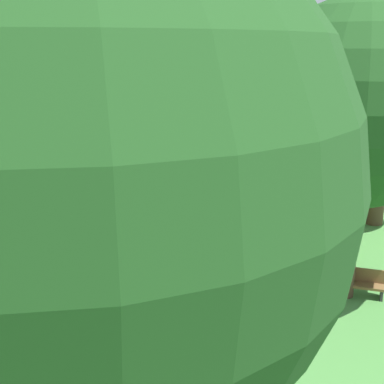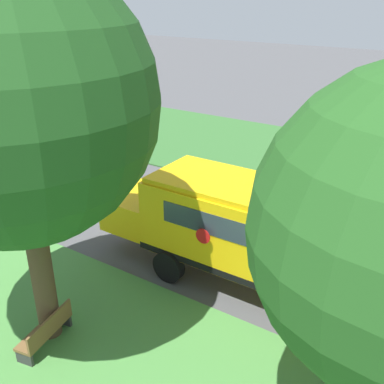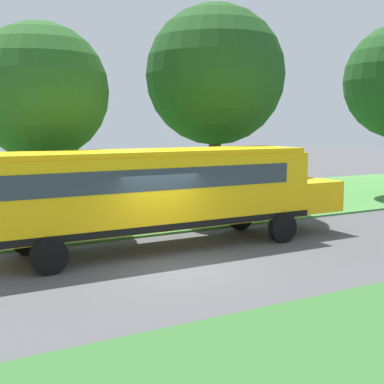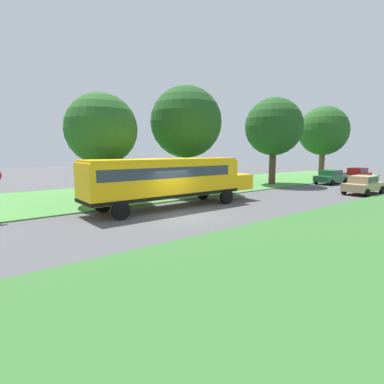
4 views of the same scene
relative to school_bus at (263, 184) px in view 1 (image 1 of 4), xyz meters
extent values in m
plane|color=#4C4C4F|center=(2.26, -0.65, -1.92)|extent=(120.00, 120.00, 0.00)
cube|color=#33662D|center=(11.26, -0.65, -1.89)|extent=(10.00, 80.00, 0.07)
cube|color=yellow|center=(0.00, -0.29, -0.02)|extent=(2.50, 10.50, 2.20)
cube|color=yellow|center=(0.00, 5.91, -0.57)|extent=(2.20, 1.90, 1.10)
cube|color=yellow|center=(0.00, -0.29, 1.16)|extent=(2.35, 10.29, 0.16)
cube|color=black|center=(0.00, -0.29, -1.00)|extent=(2.54, 10.54, 0.20)
cube|color=#2D3842|center=(0.00, -0.59, 0.44)|extent=(2.53, 9.24, 0.64)
cube|color=#2D3842|center=(0.00, 4.91, 0.44)|extent=(2.25, 0.12, 0.80)
cylinder|color=red|center=(-1.43, 2.60, 0.13)|extent=(0.03, 0.44, 0.44)
cylinder|color=black|center=(-1.25, 3.91, -1.42)|extent=(0.30, 1.00, 1.00)
cylinder|color=black|center=(1.25, 3.91, -1.42)|extent=(0.30, 1.00, 1.00)
cylinder|color=black|center=(-1.25, -3.96, -1.42)|extent=(0.30, 1.00, 1.00)
cylinder|color=black|center=(1.25, -3.96, -1.42)|extent=(0.30, 1.00, 1.00)
cube|color=#B21E1E|center=(4.96, -14.74, -1.12)|extent=(2.00, 5.40, 0.80)
cube|color=#B21E1E|center=(4.96, -15.69, -0.27)|extent=(1.90, 1.70, 0.90)
cube|color=#2D3842|center=(4.96, -15.69, -0.24)|extent=(1.94, 1.53, 0.63)
cube|color=#B21E1E|center=(4.96, -12.12, -0.54)|extent=(2.00, 0.16, 0.36)
cylinder|color=black|center=(5.96, -16.50, -1.52)|extent=(0.28, 0.80, 0.80)
cylinder|color=black|center=(3.96, -16.50, -1.52)|extent=(0.28, 0.80, 0.80)
cylinder|color=black|center=(5.96, -12.99, -1.52)|extent=(0.28, 0.80, 0.80)
cylinder|color=black|center=(3.96, -12.99, -1.52)|extent=(0.28, 0.80, 0.80)
cylinder|color=#4C3826|center=(-4.23, -2.66, -0.28)|extent=(0.76, 0.76, 3.29)
sphere|color=#23561E|center=(-4.23, -2.66, 3.18)|extent=(4.86, 4.86, 4.86)
sphere|color=#23561E|center=(-3.87, -3.32, 3.32)|extent=(2.95, 2.95, 2.95)
cylinder|color=#4C3826|center=(-4.85, 5.04, -0.02)|extent=(0.54, 0.54, 3.80)
sphere|color=#1E4C1C|center=(-4.85, 5.04, 4.14)|extent=(6.03, 6.03, 6.03)
sphere|color=#1E4C1C|center=(-4.91, 4.39, 4.63)|extent=(3.99, 3.99, 3.99)
sphere|color=#1E4C1C|center=(-4.30, 16.38, 4.29)|extent=(6.10, 6.10, 6.10)
sphere|color=#1E4C1C|center=(-3.75, 16.48, 4.87)|extent=(3.98, 3.98, 3.98)
cylinder|color=gray|center=(-2.34, -9.17, -0.87)|extent=(0.08, 0.08, 2.10)
cylinder|color=red|center=(-2.34, -9.17, 0.48)|extent=(0.03, 0.68, 0.68)
cube|color=brown|center=(-5.18, 4.86, -1.47)|extent=(1.67, 0.80, 0.08)
cube|color=brown|center=(-5.13, 4.65, -1.22)|extent=(1.58, 0.37, 0.44)
cube|color=#333333|center=(-4.45, 5.01, -1.70)|extent=(0.17, 0.46, 0.45)
cube|color=#333333|center=(-5.90, 4.72, -1.70)|extent=(0.17, 0.46, 0.45)
camera|label=1|loc=(-8.15, 20.73, 5.71)|focal=50.00mm
camera|label=2|loc=(-10.43, -2.95, 6.22)|focal=42.00mm
camera|label=3|loc=(15.09, -7.53, 2.05)|focal=50.00mm
camera|label=4|loc=(15.86, -10.66, 1.72)|focal=28.00mm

